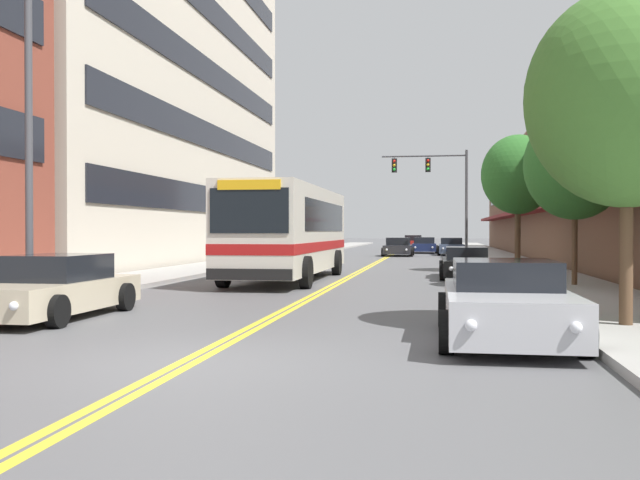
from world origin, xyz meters
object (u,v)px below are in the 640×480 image
object	(u,v)px
city_bus	(290,229)
car_silver_parked_right_foreground	(505,303)
car_charcoal_moving_third	(398,248)
street_tree_right_near	(627,98)
car_red_moving_lead	(413,243)
street_tree_right_far	(518,175)
fire_hydrant	(536,276)
car_black_parked_right_mid	(466,264)
street_lamp_left_near	(44,70)
car_champagne_parked_left_mid	(54,289)
traffic_signal_mast	(438,182)
car_slate_blue_parked_right_far	(451,247)
street_tree_right_mid	(575,165)
car_beige_parked_left_near	(308,250)
car_navy_moving_second	(424,246)

from	to	relation	value
city_bus	car_silver_parked_right_foreground	bearing A→B (deg)	-64.59
car_charcoal_moving_third	street_tree_right_near	xyz separation A→B (m)	(5.90, -37.26, 3.46)
car_red_moving_lead	car_charcoal_moving_third	distance (m)	14.54
street_tree_right_near	street_tree_right_far	size ratio (longest dim) A/B	1.02
city_bus	fire_hydrant	world-z (taller)	city_bus
car_black_parked_right_mid	street_tree_right_near	bearing A→B (deg)	-81.38
car_red_moving_lead	street_lamp_left_near	size ratio (longest dim) A/B	0.48
car_red_moving_lead	car_champagne_parked_left_mid	bearing A→B (deg)	-96.22
city_bus	car_champagne_parked_left_mid	size ratio (longest dim) A/B	2.34
car_charcoal_moving_third	street_tree_right_far	distance (m)	20.27
street_lamp_left_near	fire_hydrant	distance (m)	13.23
street_tree_right_near	traffic_signal_mast	bearing A→B (deg)	95.18
car_silver_parked_right_foreground	car_red_moving_lead	distance (m)	53.03
car_silver_parked_right_foreground	car_slate_blue_parked_right_far	bearing A→B (deg)	90.07
car_red_moving_lead	street_lamp_left_near	distance (m)	51.34
traffic_signal_mast	car_red_moving_lead	bearing A→B (deg)	97.21
car_champagne_parked_left_mid	street_lamp_left_near	world-z (taller)	street_lamp_left_near
car_red_moving_lead	traffic_signal_mast	distance (m)	17.92
city_bus	car_slate_blue_parked_right_far	world-z (taller)	city_bus
car_charcoal_moving_third	traffic_signal_mast	bearing A→B (deg)	-44.56
car_champagne_parked_left_mid	car_slate_blue_parked_right_far	distance (m)	39.98
car_black_parked_right_mid	street_tree_right_mid	distance (m)	6.44
car_beige_parked_left_near	car_slate_blue_parked_right_far	world-z (taller)	car_beige_parked_left_near
car_slate_blue_parked_right_far	car_navy_moving_second	bearing A→B (deg)	113.13
car_beige_parked_left_near	street_lamp_left_near	world-z (taller)	street_lamp_left_near
car_black_parked_right_mid	car_red_moving_lead	world-z (taller)	car_red_moving_lead
car_charcoal_moving_third	street_lamp_left_near	world-z (taller)	street_lamp_left_near
car_charcoal_moving_third	street_tree_right_mid	world-z (taller)	street_tree_right_mid
traffic_signal_mast	street_tree_right_mid	size ratio (longest dim) A/B	1.34
car_navy_moving_second	street_lamp_left_near	bearing A→B (deg)	-99.55
car_champagne_parked_left_mid	traffic_signal_mast	xyz separation A→B (m)	(7.78, 34.11, 4.41)
car_silver_parked_right_foreground	car_charcoal_moving_third	distance (m)	38.59
car_beige_parked_left_near	street_tree_right_mid	bearing A→B (deg)	-58.70
car_slate_blue_parked_right_far	street_tree_right_far	bearing A→B (deg)	-83.67
car_red_moving_lead	street_tree_right_far	xyz separation A→B (m)	(5.48, -33.54, 3.50)
car_silver_parked_right_foreground	car_black_parked_right_mid	size ratio (longest dim) A/B	1.01
car_slate_blue_parked_right_far	car_charcoal_moving_third	size ratio (longest dim) A/B	0.96
car_champagne_parked_left_mid	car_red_moving_lead	size ratio (longest dim) A/B	1.13
car_red_moving_lead	traffic_signal_mast	world-z (taller)	traffic_signal_mast
car_silver_parked_right_foreground	car_slate_blue_parked_right_far	world-z (taller)	car_silver_parked_right_foreground
city_bus	car_black_parked_right_mid	xyz separation A→B (m)	(6.33, 1.93, -1.30)
car_black_parked_right_mid	car_slate_blue_parked_right_far	xyz separation A→B (m)	(-0.04, 25.33, 0.05)
car_champagne_parked_left_mid	fire_hydrant	size ratio (longest dim) A/B	5.93
traffic_signal_mast	street_tree_right_mid	xyz separation A→B (m)	(4.00, -25.14, -1.25)
car_champagne_parked_left_mid	fire_hydrant	xyz separation A→B (m)	(10.34, 6.49, -0.05)
street_tree_right_mid	street_tree_right_far	xyz separation A→B (m)	(-0.70, 8.85, 0.40)
traffic_signal_mast	street_lamp_left_near	distance (m)	34.53
car_charcoal_moving_third	street_lamp_left_near	bearing A→B (deg)	-98.72
car_champagne_parked_left_mid	car_silver_parked_right_foreground	xyz separation A→B (m)	(8.78, -1.58, 0.02)
car_navy_moving_second	car_charcoal_moving_third	size ratio (longest dim) A/B	1.05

